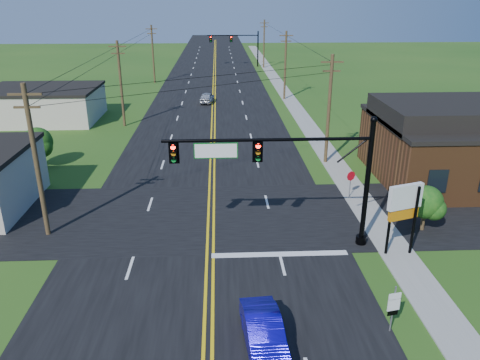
{
  "coord_description": "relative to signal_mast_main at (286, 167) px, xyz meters",
  "views": [
    {
      "loc": [
        0.76,
        -15.25,
        13.29
      ],
      "look_at": [
        1.95,
        10.0,
        3.28
      ],
      "focal_mm": 35.0,
      "sensor_mm": 36.0,
      "label": 1
    }
  ],
  "objects": [
    {
      "name": "utility_pole_left_c",
      "position": [
        -13.84,
        54.0,
        -0.03
      ],
      "size": [
        1.8,
        0.28,
        9.0
      ],
      "color": "#3D2F1B",
      "rests_on": "ground"
    },
    {
      "name": "road_main",
      "position": [
        -4.34,
        42.0,
        -4.73
      ],
      "size": [
        16.0,
        220.0,
        0.04
      ],
      "primitive_type": "cube",
      "color": "black",
      "rests_on": "ground"
    },
    {
      "name": "signal_mast_main",
      "position": [
        0.0,
        0.0,
        0.0
      ],
      "size": [
        11.3,
        0.6,
        7.48
      ],
      "color": "black",
      "rests_on": "ground"
    },
    {
      "name": "tree_left",
      "position": [
        -18.34,
        14.0,
        -2.59
      ],
      "size": [
        2.4,
        2.4,
        3.37
      ],
      "color": "#3D2F1B",
      "rests_on": "ground"
    },
    {
      "name": "pylon_sign",
      "position": [
        6.16,
        -1.23,
        -1.73
      ],
      "size": [
        1.99,
        0.9,
        4.13
      ],
      "rotation": [
        0.0,
        0.0,
        0.32
      ],
      "color": "black",
      "rests_on": "ground"
    },
    {
      "name": "utility_pole_left_b",
      "position": [
        -13.84,
        27.0,
        -0.03
      ],
      "size": [
        1.8,
        0.28,
        9.0
      ],
      "color": "#3D2F1B",
      "rests_on": "ground"
    },
    {
      "name": "blue_car",
      "position": [
        -1.91,
        -8.23,
        -4.06
      ],
      "size": [
        1.82,
        4.29,
        1.38
      ],
      "primitive_type": "imported",
      "rotation": [
        0.0,
        0.0,
        0.09
      ],
      "color": "#0F07A1",
      "rests_on": "ground"
    },
    {
      "name": "utility_pole_right_a",
      "position": [
        5.46,
        14.0,
        -0.03
      ],
      "size": [
        1.8,
        0.28,
        9.0
      ],
      "color": "#3D2F1B",
      "rests_on": "ground"
    },
    {
      "name": "distant_car",
      "position": [
        -5.05,
        38.33,
        -4.07
      ],
      "size": [
        2.13,
        4.17,
        1.36
      ],
      "primitive_type": "imported",
      "rotation": [
        0.0,
        0.0,
        3.0
      ],
      "color": "#BABABF",
      "rests_on": "ground"
    },
    {
      "name": "signal_mast_far",
      "position": [
        0.1,
        72.0,
        -0.2
      ],
      "size": [
        10.98,
        0.6,
        7.48
      ],
      "color": "black",
      "rests_on": "ground"
    },
    {
      "name": "ground",
      "position": [
        -4.34,
        -8.0,
        -4.75
      ],
      "size": [
        260.0,
        260.0,
        0.0
      ],
      "primitive_type": "plane",
      "color": "#234E16",
      "rests_on": "ground"
    },
    {
      "name": "road_cross",
      "position": [
        -4.34,
        4.0,
        -4.73
      ],
      "size": [
        70.0,
        10.0,
        0.04
      ],
      "primitive_type": "cube",
      "color": "black",
      "rests_on": "ground"
    },
    {
      "name": "stop_sign",
      "position": [
        5.54,
        6.56,
        -3.32
      ],
      "size": [
        0.66,
        0.32,
        1.99
      ],
      "rotation": [
        0.0,
        0.0,
        0.42
      ],
      "color": "slate",
      "rests_on": "ground"
    },
    {
      "name": "utility_pole_left_a",
      "position": [
        -13.84,
        2.0,
        -0.03
      ],
      "size": [
        1.8,
        0.28,
        9.0
      ],
      "color": "#3D2F1B",
      "rests_on": "ground"
    },
    {
      "name": "sidewalk",
      "position": [
        6.16,
        32.0,
        -4.71
      ],
      "size": [
        2.0,
        160.0,
        0.08
      ],
      "primitive_type": "cube",
      "color": "gray",
      "rests_on": "ground"
    },
    {
      "name": "route_sign",
      "position": [
        3.54,
        -7.5,
        -3.44
      ],
      "size": [
        0.56,
        0.14,
        2.25
      ],
      "rotation": [
        0.0,
        0.0,
        0.19
      ],
      "color": "slate",
      "rests_on": "ground"
    },
    {
      "name": "utility_pole_right_b",
      "position": [
        5.46,
        40.0,
        -0.03
      ],
      "size": [
        1.8,
        0.28,
        9.0
      ],
      "color": "#3D2F1B",
      "rests_on": "ground"
    },
    {
      "name": "brick_building",
      "position": [
        15.66,
        10.0,
        -2.4
      ],
      "size": [
        14.2,
        11.2,
        4.7
      ],
      "color": "brown",
      "rests_on": "ground"
    },
    {
      "name": "shrub_corner",
      "position": [
        8.66,
        1.5,
        -2.9
      ],
      "size": [
        2.0,
        2.0,
        2.86
      ],
      "color": "#3D2F1B",
      "rests_on": "ground"
    },
    {
      "name": "cream_bldg_far",
      "position": [
        -23.34,
        30.0,
        -2.89
      ],
      "size": [
        12.2,
        9.2,
        3.7
      ],
      "color": "beige",
      "rests_on": "ground"
    },
    {
      "name": "utility_pole_right_c",
      "position": [
        5.46,
        70.0,
        -0.03
      ],
      "size": [
        1.8,
        0.28,
        9.0
      ],
      "color": "#3D2F1B",
      "rests_on": "ground"
    },
    {
      "name": "tree_right_back",
      "position": [
        11.66,
        18.0,
        -2.15
      ],
      "size": [
        3.0,
        3.0,
        4.1
      ],
      "color": "#3D2F1B",
      "rests_on": "ground"
    }
  ]
}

